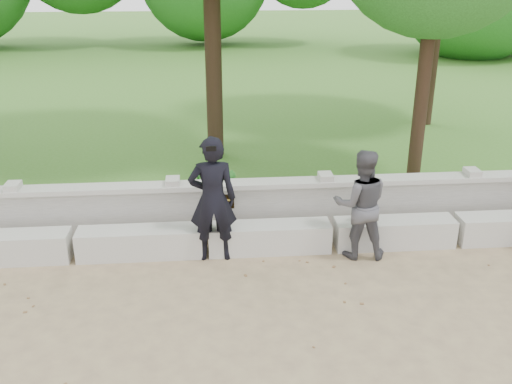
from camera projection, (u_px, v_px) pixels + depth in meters
ground at (207, 324)px, 7.16m from camera, size 80.00×80.00×0.00m
lawn at (204, 87)px, 20.04m from camera, size 40.00×22.00×0.25m
concrete_bench at (205, 240)px, 8.83m from camera, size 11.90×0.45×0.45m
parapet_wall at (205, 208)px, 9.39m from camera, size 12.50×0.35×0.90m
man_main at (213, 199)px, 8.41m from camera, size 0.72×0.64×1.94m
visitor_left at (361, 204)px, 8.53m from camera, size 0.89×0.73×1.71m
shrub_b at (229, 187)px, 10.04m from camera, size 0.39×0.41×0.58m
shrub_d at (198, 182)px, 10.30m from camera, size 0.42×0.42×0.56m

